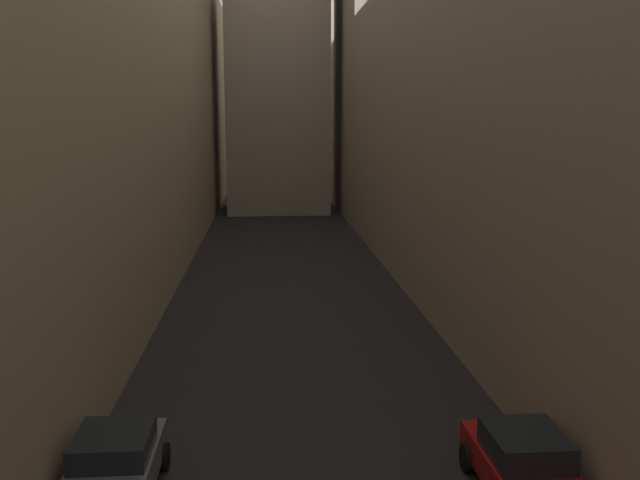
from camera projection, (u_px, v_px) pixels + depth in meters
name	position (u px, v px, depth m)	size (l,w,h in m)	color
ground_plane	(286.00, 268.00, 38.61)	(264.00, 264.00, 0.00)	black
building_block_left	(92.00, 87.00, 38.07)	(10.23, 108.00, 19.96)	gray
building_block_right	(477.00, 45.00, 39.31)	(11.09, 108.00, 24.77)	gray
parked_car_left_far	(114.00, 467.00, 14.79)	(1.94, 3.96, 1.52)	#4C4C51
parked_car_right_far	(526.00, 467.00, 14.74)	(1.92, 4.11, 1.57)	maroon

